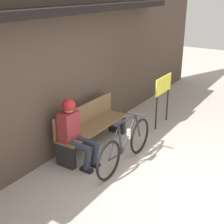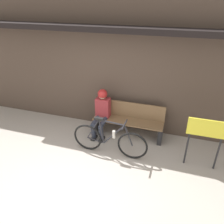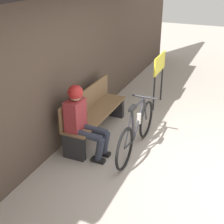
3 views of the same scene
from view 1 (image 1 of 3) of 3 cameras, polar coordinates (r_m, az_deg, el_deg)
ground_plane at (r=4.78m, az=12.45°, el=-14.89°), size 24.00×24.00×0.00m
storefront_wall at (r=5.24m, az=-10.99°, el=8.66°), size 12.00×0.56×3.20m
park_bench_near at (r=5.81m, az=-3.78°, el=-2.89°), size 1.71×0.42×0.84m
bicycle at (r=5.25m, az=2.48°, el=-6.10°), size 1.68×0.40×0.88m
person_seated at (r=5.17m, az=-7.01°, el=-2.94°), size 0.34×0.64×1.17m
signboard at (r=6.72m, az=9.34°, el=4.09°), size 0.72×0.04×1.10m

